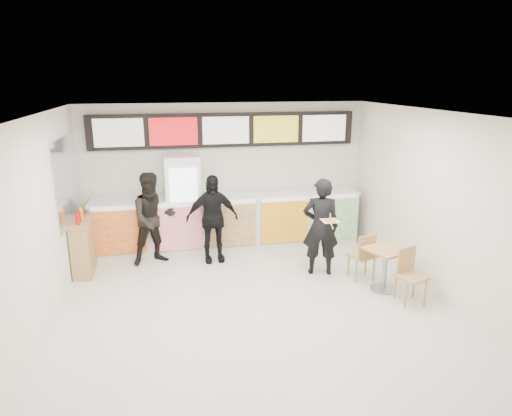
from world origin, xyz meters
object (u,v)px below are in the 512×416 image
object	(u,v)px
cafe_table	(385,262)
customer_left	(153,219)
customer_main	(321,227)
condiment_ledge	(83,246)
drinks_fridge	(184,204)
service_counter	(229,221)
customer_mid	(212,219)

from	to	relation	value
cafe_table	customer_left	bearing A→B (deg)	131.73
customer_main	cafe_table	size ratio (longest dim) A/B	1.15
customer_main	condiment_ledge	size ratio (longest dim) A/B	1.51
drinks_fridge	customer_main	world-z (taller)	drinks_fridge
drinks_fridge	cafe_table	distance (m)	4.14
service_counter	customer_mid	size ratio (longest dim) A/B	3.22
condiment_ledge	customer_main	bearing A→B (deg)	-12.02
drinks_fridge	customer_mid	distance (m)	0.86
customer_mid	condiment_ledge	world-z (taller)	customer_mid
service_counter	cafe_table	bearing A→B (deg)	-48.41
drinks_fridge	cafe_table	size ratio (longest dim) A/B	1.28
service_counter	customer_mid	xyz separation A→B (m)	(-0.43, -0.67, 0.29)
customer_left	drinks_fridge	bearing A→B (deg)	26.35
service_counter	cafe_table	world-z (taller)	service_counter
drinks_fridge	customer_left	xyz separation A→B (m)	(-0.61, -0.56, -0.11)
drinks_fridge	customer_mid	xyz separation A→B (m)	(0.51, -0.68, -0.14)
service_counter	customer_mid	distance (m)	0.85
service_counter	customer_mid	world-z (taller)	customer_mid
cafe_table	service_counter	bearing A→B (deg)	111.20
customer_mid	condiment_ledge	xyz separation A→B (m)	(-2.39, -0.10, -0.35)
customer_main	customer_left	world-z (taller)	customer_main
service_counter	customer_left	world-z (taller)	customer_left
customer_main	cafe_table	distance (m)	1.28
cafe_table	condiment_ledge	xyz separation A→B (m)	(-5.09, 1.80, -0.00)
service_counter	condiment_ledge	bearing A→B (deg)	-164.84
customer_left	customer_mid	size ratio (longest dim) A/B	1.04
service_counter	condiment_ledge	distance (m)	2.92
service_counter	cafe_table	size ratio (longest dim) A/B	3.57
cafe_table	drinks_fridge	bearing A→B (deg)	120.84
drinks_fridge	condiment_ledge	world-z (taller)	drinks_fridge
customer_left	cafe_table	bearing A→B (deg)	-44.21
service_counter	cafe_table	distance (m)	3.42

